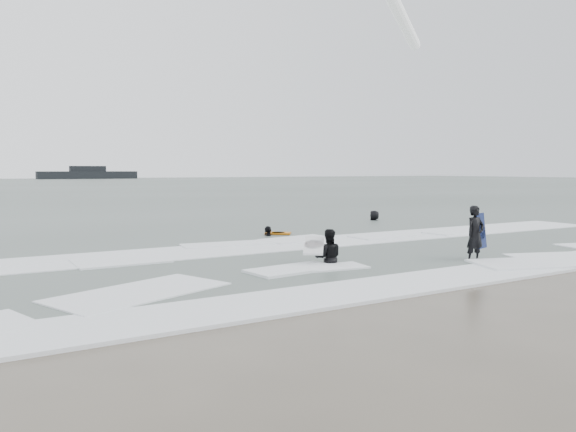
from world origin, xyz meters
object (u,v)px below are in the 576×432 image
surfer_centre (474,263)px  surfer_right_far (374,221)px  surfer_wading (328,266)px  vessel_horizon (88,174)px  surfer_right_near (268,237)px

surfer_centre → surfer_right_far: bearing=66.4°
surfer_wading → vessel_horizon: vessel_horizon is taller
surfer_wading → surfer_right_near: size_ratio=0.96×
surfer_right_far → surfer_wading: bearing=-0.9°
surfer_right_near → vessel_horizon: vessel_horizon is taller
surfer_wading → vessel_horizon: (21.45, 146.01, 1.29)m
surfer_wading → vessel_horizon: size_ratio=0.06×
surfer_wading → vessel_horizon: 147.58m
surfer_right_far → vessel_horizon: bearing=-141.8°
surfer_right_near → vessel_horizon: size_ratio=0.06×
surfer_centre → vessel_horizon: size_ratio=0.06×
surfer_right_far → surfer_right_near: bearing=-24.6°
surfer_centre → surfer_right_far: surfer_right_far is taller
surfer_wading → surfer_right_far: surfer_right_far is taller
surfer_right_near → vessel_horizon: (19.88, 139.75, 1.29)m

